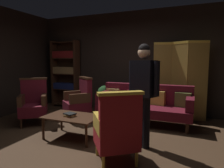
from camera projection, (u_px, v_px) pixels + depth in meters
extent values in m
plane|color=#3D2819|center=(95.00, 142.00, 3.54)|extent=(10.00, 10.00, 0.00)
cube|color=black|center=(134.00, 62.00, 5.62)|extent=(7.20, 0.10, 2.80)
cube|color=black|center=(0.00, 62.00, 5.07)|extent=(0.10, 3.60, 2.80)
cube|color=olive|center=(162.00, 80.00, 5.12)|extent=(0.46, 0.11, 1.90)
cube|color=gold|center=(163.00, 43.00, 5.02)|extent=(0.46, 0.12, 0.06)
cube|color=olive|center=(179.00, 81.00, 4.89)|extent=(0.40, 0.28, 1.90)
cube|color=gold|center=(181.00, 43.00, 4.78)|extent=(0.41, 0.28, 0.06)
cube|color=olive|center=(197.00, 81.00, 4.68)|extent=(0.45, 0.16, 1.90)
cube|color=gold|center=(199.00, 42.00, 4.57)|extent=(0.45, 0.16, 0.06)
cube|color=#382114|center=(55.00, 74.00, 6.40)|extent=(0.06, 0.32, 2.05)
cube|color=#382114|center=(77.00, 74.00, 6.08)|extent=(0.06, 0.32, 2.05)
cube|color=#382114|center=(68.00, 74.00, 6.38)|extent=(0.90, 0.02, 2.05)
cube|color=#382114|center=(66.00, 104.00, 6.35)|extent=(0.86, 0.30, 0.02)
cube|color=#382114|center=(66.00, 89.00, 6.29)|extent=(0.86, 0.30, 0.02)
cube|color=navy|center=(66.00, 86.00, 6.26)|extent=(0.78, 0.22, 0.18)
cube|color=#382114|center=(66.00, 74.00, 6.24)|extent=(0.86, 0.30, 0.02)
cube|color=#9E7A47|center=(65.00, 70.00, 6.21)|extent=(0.78, 0.22, 0.20)
cube|color=#382114|center=(65.00, 58.00, 6.18)|extent=(0.86, 0.30, 0.02)
cube|color=maroon|center=(65.00, 55.00, 6.15)|extent=(0.78, 0.22, 0.21)
cube|color=#382114|center=(65.00, 43.00, 6.13)|extent=(0.86, 0.30, 0.02)
cylinder|color=#382114|center=(100.00, 118.00, 4.64)|extent=(0.07, 0.07, 0.22)
cylinder|color=#382114|center=(187.00, 128.00, 3.92)|extent=(0.07, 0.07, 0.22)
cylinder|color=#382114|center=(110.00, 112.00, 5.19)|extent=(0.07, 0.07, 0.22)
cylinder|color=#382114|center=(188.00, 120.00, 4.47)|extent=(0.07, 0.07, 0.22)
cube|color=#4C0F19|center=(144.00, 110.00, 4.53)|extent=(2.10, 0.76, 0.20)
cube|color=#4C0F19|center=(147.00, 94.00, 4.78)|extent=(2.10, 0.18, 0.46)
cube|color=#4C0F19|center=(104.00, 97.00, 4.88)|extent=(0.16, 0.68, 0.26)
cube|color=#4C0F19|center=(190.00, 104.00, 4.13)|extent=(0.16, 0.68, 0.26)
cube|color=tan|center=(113.00, 95.00, 5.00)|extent=(0.35, 0.16, 0.34)
cube|color=maroon|center=(134.00, 97.00, 4.79)|extent=(0.35, 0.16, 0.34)
cube|color=#B79338|center=(158.00, 98.00, 4.58)|extent=(0.35, 0.17, 0.34)
cube|color=#4C5123|center=(183.00, 100.00, 4.37)|extent=(0.35, 0.17, 0.34)
cylinder|color=#382114|center=(43.00, 129.00, 3.63)|extent=(0.04, 0.04, 0.39)
cylinder|color=#382114|center=(86.00, 136.00, 3.28)|extent=(0.04, 0.04, 0.39)
cylinder|color=#382114|center=(61.00, 121.00, 4.12)|extent=(0.04, 0.04, 0.39)
cylinder|color=#382114|center=(101.00, 126.00, 3.78)|extent=(0.04, 0.04, 0.39)
cube|color=#382114|center=(72.00, 117.00, 3.68)|extent=(1.00, 0.64, 0.03)
cylinder|color=gold|center=(126.00, 145.00, 3.14)|extent=(0.04, 0.04, 0.22)
cylinder|color=gold|center=(97.00, 148.00, 3.03)|extent=(0.04, 0.04, 0.22)
cylinder|color=gold|center=(137.00, 159.00, 2.70)|extent=(0.04, 0.04, 0.22)
cylinder|color=gold|center=(103.00, 163.00, 2.58)|extent=(0.04, 0.04, 0.22)
cube|color=maroon|center=(116.00, 138.00, 2.84)|extent=(0.78, 0.78, 0.24)
cube|color=maroon|center=(121.00, 115.00, 2.57)|extent=(0.52, 0.43, 0.54)
cube|color=gold|center=(121.00, 93.00, 2.54)|extent=(0.56, 0.46, 0.04)
cube|color=gold|center=(132.00, 121.00, 2.87)|extent=(0.37, 0.45, 0.22)
cube|color=gold|center=(99.00, 123.00, 2.75)|extent=(0.37, 0.45, 0.22)
cylinder|color=#382114|center=(21.00, 124.00, 4.21)|extent=(0.04, 0.04, 0.22)
cylinder|color=#382114|center=(44.00, 122.00, 4.33)|extent=(0.04, 0.04, 0.22)
cylinder|color=#382114|center=(25.00, 118.00, 4.66)|extent=(0.04, 0.04, 0.22)
cylinder|color=#382114|center=(45.00, 116.00, 4.77)|extent=(0.04, 0.04, 0.22)
cube|color=#4C0F19|center=(33.00, 110.00, 4.47)|extent=(0.78, 0.78, 0.24)
cube|color=#4C0F19|center=(34.00, 91.00, 4.64)|extent=(0.52, 0.43, 0.54)
cube|color=#382114|center=(34.00, 79.00, 4.61)|extent=(0.56, 0.46, 0.04)
cube|color=#382114|center=(21.00, 100.00, 4.38)|extent=(0.37, 0.45, 0.22)
cube|color=#382114|center=(44.00, 99.00, 4.50)|extent=(0.37, 0.45, 0.22)
cylinder|color=#382114|center=(65.00, 114.00, 4.95)|extent=(0.04, 0.04, 0.22)
cylinder|color=#382114|center=(71.00, 119.00, 4.55)|extent=(0.04, 0.04, 0.22)
cylinder|color=#382114|center=(83.00, 112.00, 5.16)|extent=(0.04, 0.04, 0.22)
cylinder|color=#382114|center=(89.00, 116.00, 4.76)|extent=(0.04, 0.04, 0.22)
cube|color=#4C0F19|center=(77.00, 106.00, 4.83)|extent=(0.79, 0.79, 0.24)
cube|color=#4C0F19|center=(86.00, 90.00, 4.89)|extent=(0.51, 0.45, 0.54)
cube|color=#382114|center=(85.00, 78.00, 4.86)|extent=(0.55, 0.48, 0.04)
cube|color=#382114|center=(74.00, 95.00, 5.01)|extent=(0.39, 0.44, 0.22)
cube|color=#382114|center=(80.00, 98.00, 4.59)|extent=(0.39, 0.44, 0.22)
cylinder|color=black|center=(146.00, 123.00, 3.24)|extent=(0.12, 0.12, 0.86)
cylinder|color=black|center=(139.00, 121.00, 3.35)|extent=(0.12, 0.12, 0.86)
cube|color=maroon|center=(143.00, 94.00, 3.24)|extent=(0.36, 0.28, 0.09)
cube|color=black|center=(144.00, 78.00, 3.21)|extent=(0.45, 0.35, 0.58)
cube|color=white|center=(148.00, 76.00, 3.28)|extent=(0.13, 0.07, 0.41)
cube|color=maroon|center=(148.00, 62.00, 3.26)|extent=(0.09, 0.05, 0.04)
cylinder|color=black|center=(157.00, 79.00, 3.03)|extent=(0.09, 0.09, 0.54)
cylinder|color=black|center=(132.00, 77.00, 3.39)|extent=(0.09, 0.09, 0.54)
sphere|color=tan|center=(144.00, 53.00, 3.17)|extent=(0.20, 0.20, 0.20)
sphere|color=black|center=(144.00, 50.00, 3.16)|extent=(0.18, 0.18, 0.18)
cylinder|color=brown|center=(105.00, 107.00, 5.59)|extent=(0.28, 0.28, 0.28)
ellipsoid|color=#193D19|center=(105.00, 95.00, 5.55)|extent=(0.46, 0.46, 0.53)
cube|color=#9E7A47|center=(70.00, 115.00, 3.65)|extent=(0.20, 0.17, 0.04)
cube|color=black|center=(70.00, 114.00, 3.64)|extent=(0.24, 0.21, 0.02)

